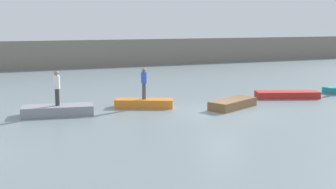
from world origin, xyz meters
TOP-DOWN VIEW (x-y plane):
  - ground_plane at (0.00, 0.00)m, footprint 120.00×120.00m
  - embankment_wall at (0.00, 25.76)m, footprint 80.00×1.20m
  - rowboat_grey at (-7.99, 2.60)m, footprint 3.67×1.83m
  - rowboat_orange at (-3.29, 2.83)m, footprint 3.27×2.17m
  - rowboat_brown at (1.10, 0.74)m, footprint 3.25×2.35m
  - rowboat_red at (5.90, 2.25)m, footprint 4.00×2.31m
  - person_white_shirt at (-7.99, 2.60)m, footprint 0.32×0.32m
  - person_blue_shirt at (-3.29, 2.83)m, footprint 0.32×0.32m

SIDE VIEW (x-z plane):
  - ground_plane at x=0.00m, z-range 0.00..0.00m
  - rowboat_red at x=5.90m, z-range 0.00..0.42m
  - rowboat_orange at x=-3.29m, z-range 0.00..0.46m
  - rowboat_brown at x=1.10m, z-range 0.00..0.48m
  - rowboat_grey at x=-7.99m, z-range 0.00..0.49m
  - person_blue_shirt at x=-3.29m, z-range 0.55..2.27m
  - embankment_wall at x=0.00m, z-range 0.00..2.85m
  - person_white_shirt at x=-7.99m, z-range 0.59..2.35m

